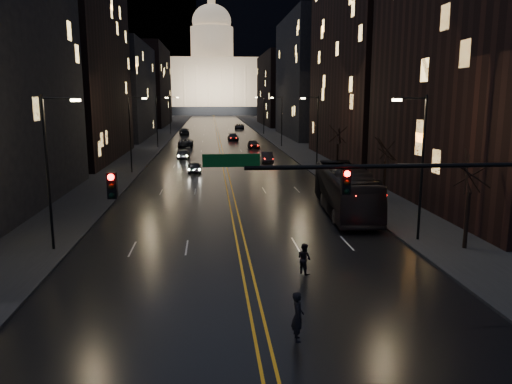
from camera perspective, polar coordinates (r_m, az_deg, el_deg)
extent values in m
plane|color=black|center=(20.98, 0.14, -14.24)|extent=(900.00, 900.00, 0.00)
cube|color=black|center=(149.19, -4.59, 7.40)|extent=(20.00, 320.00, 0.02)
cube|color=black|center=(149.68, -10.00, 7.31)|extent=(8.00, 320.00, 0.16)
cube|color=black|center=(150.01, 0.81, 7.48)|extent=(8.00, 320.00, 0.16)
cube|color=orange|center=(149.19, -4.59, 7.41)|extent=(0.62, 320.00, 0.01)
cube|color=black|center=(75.58, -20.60, 14.05)|extent=(12.00, 30.00, 28.00)
cube|color=black|center=(112.57, -15.36, 11.03)|extent=(12.00, 34.00, 20.00)
cube|color=black|center=(160.11, -12.40, 11.71)|extent=(12.00, 40.00, 24.00)
cube|color=black|center=(45.20, 25.83, 13.74)|extent=(12.00, 26.00, 24.00)
cube|color=black|center=(73.29, 13.64, 18.48)|extent=(12.00, 30.00, 38.00)
cube|color=black|center=(113.31, 6.52, 12.86)|extent=(12.00, 34.00, 26.00)
cube|color=black|center=(160.56, 2.97, 11.59)|extent=(12.00, 40.00, 22.00)
cube|color=black|center=(405.00, 0.77, 18.81)|extent=(520.00, 60.00, 130.00)
cube|color=black|center=(269.01, -4.93, 9.34)|extent=(90.00, 50.00, 4.00)
cube|color=#DAB27E|center=(269.02, -4.98, 12.32)|extent=(80.00, 36.00, 24.00)
cylinder|color=beige|center=(270.29, -5.05, 16.56)|extent=(22.00, 22.00, 16.00)
ellipsoid|color=beige|center=(271.61, -5.09, 18.87)|extent=(20.00, 20.00, 17.00)
cylinder|color=#DAB27E|center=(272.93, -5.12, 20.64)|extent=(4.00, 4.00, 6.00)
cylinder|color=black|center=(20.45, 15.70, 2.87)|extent=(12.00, 0.18, 0.18)
cube|color=black|center=(19.56, -16.11, 0.72)|extent=(0.35, 0.30, 1.00)
cube|color=black|center=(19.92, 10.22, 1.15)|extent=(0.35, 0.30, 1.00)
sphere|color=#FF0705|center=(19.33, -16.27, 1.64)|extent=(0.24, 0.24, 0.24)
sphere|color=#FF0705|center=(19.69, 10.40, 2.06)|extent=(0.24, 0.24, 0.24)
cube|color=#053F14|center=(19.09, -2.85, 3.62)|extent=(2.20, 0.06, 0.50)
cylinder|color=black|center=(31.92, 18.44, 2.37)|extent=(0.16, 0.16, 9.00)
cylinder|color=black|center=(31.27, 17.38, 10.19)|extent=(1.80, 0.10, 0.10)
cube|color=#FFE399|center=(30.94, 15.81, 10.08)|extent=(0.50, 0.25, 0.15)
cylinder|color=black|center=(30.67, -22.68, 1.76)|extent=(0.16, 0.16, 9.00)
cylinder|color=black|center=(30.09, -21.63, 9.92)|extent=(1.80, 0.10, 0.10)
cube|color=#FFE399|center=(29.85, -19.93, 9.84)|extent=(0.50, 0.25, 0.15)
cylinder|color=black|center=(60.45, 7.03, 6.60)|extent=(0.16, 0.16, 9.00)
cylinder|color=black|center=(60.10, 6.27, 10.69)|extent=(1.80, 0.10, 0.10)
cube|color=#FFE399|center=(59.93, 5.41, 10.61)|extent=(0.50, 0.25, 0.15)
cylinder|color=black|center=(59.80, -14.18, 6.31)|extent=(0.16, 0.16, 9.00)
cylinder|color=black|center=(59.50, -13.51, 10.46)|extent=(1.80, 0.10, 0.10)
cube|color=#FFE399|center=(59.38, -12.63, 10.40)|extent=(0.50, 0.25, 0.15)
cylinder|color=black|center=(89.94, 2.96, 8.03)|extent=(0.16, 0.16, 9.00)
cylinder|color=black|center=(89.71, 2.41, 10.78)|extent=(1.80, 0.10, 0.10)
cube|color=#FFE399|center=(89.59, 1.83, 10.72)|extent=(0.50, 0.25, 0.15)
cylinder|color=black|center=(89.50, -11.26, 7.83)|extent=(0.16, 0.16, 9.00)
cylinder|color=black|center=(89.31, -10.77, 10.60)|extent=(1.80, 0.10, 0.10)
cube|color=#FFE399|center=(89.23, -10.19, 10.56)|extent=(0.50, 0.25, 0.15)
cylinder|color=black|center=(119.68, 0.90, 8.74)|extent=(0.16, 0.16, 9.00)
cylinder|color=black|center=(119.51, 0.47, 10.80)|extent=(1.80, 0.10, 0.10)
cube|color=#FFE399|center=(119.42, 0.03, 10.76)|extent=(0.50, 0.25, 0.15)
cylinder|color=black|center=(119.36, -9.78, 8.58)|extent=(0.16, 0.16, 9.00)
cylinder|color=black|center=(119.21, -9.41, 10.66)|extent=(1.80, 0.10, 0.10)
cube|color=#FFE399|center=(119.15, -8.97, 10.63)|extent=(0.50, 0.25, 0.15)
cylinder|color=black|center=(31.53, 22.92, -3.13)|extent=(0.24, 0.24, 3.50)
cylinder|color=black|center=(44.09, 14.43, 1.18)|extent=(0.24, 0.24, 3.50)
cylinder|color=black|center=(59.24, 9.27, 3.78)|extent=(0.24, 0.24, 3.50)
imported|color=black|center=(38.87, 10.19, 0.14)|extent=(3.99, 13.05, 3.58)
imported|color=black|center=(59.51, -7.02, 2.82)|extent=(1.62, 3.95, 1.34)
imported|color=black|center=(73.23, -8.29, 4.28)|extent=(1.75, 4.12, 1.32)
imported|color=black|center=(90.83, -8.05, 5.61)|extent=(2.58, 5.59, 1.55)
imported|color=black|center=(119.83, -8.22, 6.86)|extent=(2.77, 5.66, 1.59)
imported|color=black|center=(68.33, 1.26, 3.99)|extent=(1.71, 4.53, 1.48)
imported|color=black|center=(86.71, -0.28, 5.48)|extent=(1.99, 4.62, 1.55)
imported|color=black|center=(102.46, -2.64, 6.26)|extent=(2.23, 5.03, 1.44)
imported|color=black|center=(138.93, -1.90, 7.49)|extent=(2.96, 5.70, 1.53)
imported|color=black|center=(18.95, 4.79, -13.99)|extent=(0.45, 0.69, 1.90)
imported|color=black|center=(25.68, 5.54, -7.58)|extent=(0.79, 0.89, 1.61)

